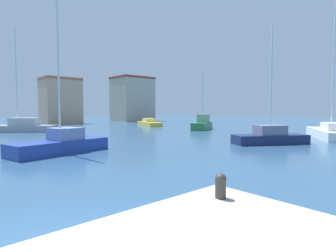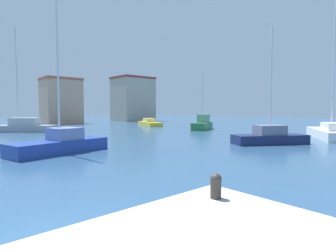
{
  "view_description": "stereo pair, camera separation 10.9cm",
  "coord_description": "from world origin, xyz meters",
  "views": [
    {
      "loc": [
        -1.63,
        -5.18,
        2.79
      ],
      "look_at": [
        18.36,
        17.45,
        0.91
      ],
      "focal_mm": 28.65,
      "sensor_mm": 36.0,
      "label": 1
    },
    {
      "loc": [
        -1.55,
        -5.25,
        2.79
      ],
      "look_at": [
        18.36,
        17.45,
        0.91
      ],
      "focal_mm": 28.65,
      "sensor_mm": 36.0,
      "label": 2
    }
  ],
  "objects": [
    {
      "name": "sailboat_green_far_right",
      "position": [
        26.61,
        19.55,
        0.76
      ],
      "size": [
        5.69,
        4.27,
        7.42
      ],
      "color": "#28703D",
      "rests_on": "water"
    },
    {
      "name": "sailboat_blue_distant_north",
      "position": [
        4.54,
        12.16,
        0.61
      ],
      "size": [
        6.48,
        3.45,
        10.24
      ],
      "color": "#233D93",
      "rests_on": "water"
    },
    {
      "name": "sailboat_white_behind_lamppost",
      "position": [
        27.31,
        3.68,
        0.6
      ],
      "size": [
        8.97,
        6.99,
        14.65
      ],
      "color": "white",
      "rests_on": "water"
    },
    {
      "name": "mooring_bollard",
      "position": [
        2.41,
        -2.11,
        1.37
      ],
      "size": [
        0.22,
        0.22,
        0.48
      ],
      "color": "#38332D",
      "rests_on": "pier_quay"
    },
    {
      "name": "sailboat_grey_far_left",
      "position": [
        6.53,
        32.04,
        0.64
      ],
      "size": [
        8.64,
        7.62,
        12.9
      ],
      "color": "gray",
      "rests_on": "water"
    },
    {
      "name": "waterfront_apartments",
      "position": [
        35.2,
        49.63,
        5.29
      ],
      "size": [
        8.6,
        7.58,
        10.57
      ],
      "color": "#B2A893",
      "rests_on": "ground"
    },
    {
      "name": "sailboat_navy_outer_mooring",
      "position": [
        18.82,
        5.51,
        0.6
      ],
      "size": [
        6.1,
        4.65,
        9.38
      ],
      "color": "#19234C",
      "rests_on": "water"
    },
    {
      "name": "water",
      "position": [
        15.0,
        20.0,
        0.0
      ],
      "size": [
        160.0,
        160.0,
        0.0
      ],
      "primitive_type": "plane",
      "color": "#2D5175",
      "rests_on": "ground"
    },
    {
      "name": "yacht_club",
      "position": [
        17.68,
        48.87,
        4.49
      ],
      "size": [
        6.92,
        5.93,
        8.96
      ],
      "color": "tan",
      "rests_on": "ground"
    },
    {
      "name": "motorboat_yellow_near_pier",
      "position": [
        26.6,
        31.7,
        0.43
      ],
      "size": [
        4.6,
        7.83,
        1.24
      ],
      "color": "gold",
      "rests_on": "water"
    }
  ]
}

